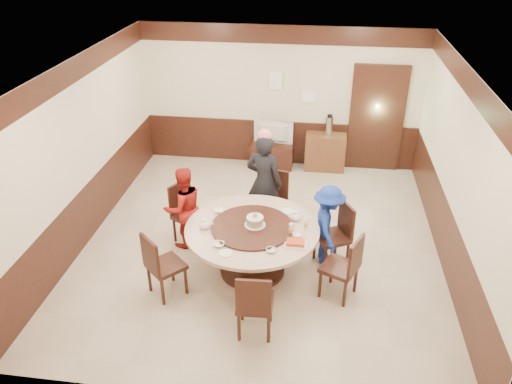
# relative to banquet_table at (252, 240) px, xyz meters

# --- Properties ---
(room) EXTENTS (6.00, 6.04, 2.84)m
(room) POSITION_rel_banquet_table_xyz_m (0.05, 0.76, 0.55)
(room) COLOR beige
(room) RESTS_ON ground
(banquet_table) EXTENTS (1.89, 1.89, 0.78)m
(banquet_table) POSITION_rel_banquet_table_xyz_m (0.00, 0.00, 0.00)
(banquet_table) COLOR #331710
(banquet_table) RESTS_ON ground
(chair_0) EXTENTS (0.60, 0.59, 0.97)m
(chair_0) POSITION_rel_banquet_table_xyz_m (1.15, 0.37, -0.23)
(chair_0) COLOR #331710
(chair_0) RESTS_ON ground
(chair_1) EXTENTS (0.54, 0.54, 0.97)m
(chair_1) POSITION_rel_banquet_table_xyz_m (0.15, 1.22, -0.23)
(chair_1) COLOR #331710
(chair_1) RESTS_ON ground
(chair_2) EXTENTS (0.60, 0.60, 0.97)m
(chair_2) POSITION_rel_banquet_table_xyz_m (-1.10, 0.66, -0.23)
(chair_2) COLOR #331710
(chair_2) RESTS_ON ground
(chair_3) EXTENTS (0.62, 0.62, 0.97)m
(chair_3) POSITION_rel_banquet_table_xyz_m (-1.10, -0.64, -0.23)
(chair_3) COLOR #331710
(chair_3) RESTS_ON ground
(chair_4) EXTENTS (0.46, 0.47, 0.97)m
(chair_4) POSITION_rel_banquet_table_xyz_m (0.21, -1.21, -0.23)
(chair_4) COLOR #331710
(chair_4) RESTS_ON ground
(chair_5) EXTENTS (0.59, 0.59, 0.97)m
(chair_5) POSITION_rel_banquet_table_xyz_m (1.25, -0.36, -0.23)
(chair_5) COLOR #331710
(chair_5) RESTS_ON ground
(person_standing) EXTENTS (0.69, 0.55, 1.66)m
(person_standing) POSITION_rel_banquet_table_xyz_m (0.02, 1.20, 0.29)
(person_standing) COLOR black
(person_standing) RESTS_ON ground
(person_red) EXTENTS (0.82, 0.79, 1.32)m
(person_red) POSITION_rel_banquet_table_xyz_m (-1.13, 0.54, 0.13)
(person_red) COLOR #A61B16
(person_red) RESTS_ON ground
(person_blue) EXTENTS (0.57, 0.86, 1.25)m
(person_blue) POSITION_rel_banquet_table_xyz_m (1.05, 0.41, 0.09)
(person_blue) COLOR #173297
(person_blue) RESTS_ON ground
(birthday_cake) EXTENTS (0.29, 0.29, 0.20)m
(birthday_cake) POSITION_rel_banquet_table_xyz_m (0.04, 0.02, 0.32)
(birthday_cake) COLOR white
(birthday_cake) RESTS_ON banquet_table
(teapot_left) EXTENTS (0.17, 0.15, 0.13)m
(teapot_left) POSITION_rel_banquet_table_xyz_m (-0.65, -0.10, 0.28)
(teapot_left) COLOR white
(teapot_left) RESTS_ON banquet_table
(teapot_right) EXTENTS (0.17, 0.15, 0.13)m
(teapot_right) POSITION_rel_banquet_table_xyz_m (0.59, 0.27, 0.28)
(teapot_right) COLOR white
(teapot_right) RESTS_ON banquet_table
(bowl_0) EXTENTS (0.15, 0.15, 0.04)m
(bowl_0) POSITION_rel_banquet_table_xyz_m (-0.54, 0.36, 0.24)
(bowl_0) COLOR white
(bowl_0) RESTS_ON banquet_table
(bowl_1) EXTENTS (0.14, 0.14, 0.04)m
(bowl_1) POSITION_rel_banquet_table_xyz_m (0.32, -0.53, 0.24)
(bowl_1) COLOR white
(bowl_1) RESTS_ON banquet_table
(bowl_2) EXTENTS (0.15, 0.15, 0.04)m
(bowl_2) POSITION_rel_banquet_table_xyz_m (-0.38, -0.49, 0.24)
(bowl_2) COLOR white
(bowl_2) RESTS_ON banquet_table
(bowl_3) EXTENTS (0.13, 0.13, 0.04)m
(bowl_3) POSITION_rel_banquet_table_xyz_m (0.64, -0.13, 0.24)
(bowl_3) COLOR white
(bowl_3) RESTS_ON banquet_table
(saucer_near) EXTENTS (0.18, 0.18, 0.01)m
(saucer_near) POSITION_rel_banquet_table_xyz_m (-0.25, -0.65, 0.22)
(saucer_near) COLOR white
(saucer_near) RESTS_ON banquet_table
(saucer_far) EXTENTS (0.18, 0.18, 0.01)m
(saucer_far) POSITION_rel_banquet_table_xyz_m (0.45, 0.50, 0.22)
(saucer_far) COLOR white
(saucer_far) RESTS_ON banquet_table
(shrimp_platter) EXTENTS (0.30, 0.20, 0.06)m
(shrimp_platter) POSITION_rel_banquet_table_xyz_m (0.63, -0.34, 0.24)
(shrimp_platter) COLOR white
(shrimp_platter) RESTS_ON banquet_table
(bottle_0) EXTENTS (0.06, 0.06, 0.16)m
(bottle_0) POSITION_rel_banquet_table_xyz_m (0.55, -0.08, 0.30)
(bottle_0) COLOR white
(bottle_0) RESTS_ON banquet_table
(bottle_1) EXTENTS (0.06, 0.06, 0.16)m
(bottle_1) POSITION_rel_banquet_table_xyz_m (0.74, 0.07, 0.30)
(bottle_1) COLOR white
(bottle_1) RESTS_ON banquet_table
(tv_stand) EXTENTS (0.85, 0.45, 0.50)m
(tv_stand) POSITION_rel_banquet_table_xyz_m (-0.09, 3.50, -0.28)
(tv_stand) COLOR #331710
(tv_stand) RESTS_ON ground
(television) EXTENTS (0.81, 0.20, 0.46)m
(television) POSITION_rel_banquet_table_xyz_m (-0.09, 3.50, 0.20)
(television) COLOR #969698
(television) RESTS_ON tv_stand
(side_cabinet) EXTENTS (0.80, 0.40, 0.75)m
(side_cabinet) POSITION_rel_banquet_table_xyz_m (0.99, 3.53, -0.16)
(side_cabinet) COLOR brown
(side_cabinet) RESTS_ON ground
(thermos) EXTENTS (0.15, 0.15, 0.38)m
(thermos) POSITION_rel_banquet_table_xyz_m (1.03, 3.53, 0.41)
(thermos) COLOR silver
(thermos) RESTS_ON side_cabinet
(notice_left) EXTENTS (0.25, 0.00, 0.35)m
(notice_left) POSITION_rel_banquet_table_xyz_m (-0.06, 3.70, 1.22)
(notice_left) COLOR white
(notice_left) RESTS_ON room
(notice_right) EXTENTS (0.30, 0.00, 0.22)m
(notice_right) POSITION_rel_banquet_table_xyz_m (0.59, 3.70, 0.92)
(notice_right) COLOR white
(notice_right) RESTS_ON room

